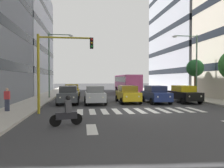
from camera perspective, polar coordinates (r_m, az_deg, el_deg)
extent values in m
plane|color=#38383A|center=(16.62, 7.36, -7.00)|extent=(180.00, 180.00, 0.00)
cube|color=#B2ADA3|center=(16.77, -24.63, -6.79)|extent=(2.83, 90.00, 0.15)
cube|color=#ADB2BC|center=(44.23, 21.10, 12.71)|extent=(11.97, 18.66, 22.29)
cube|color=black|center=(43.38, 21.01, 3.04)|extent=(12.01, 18.70, 0.90)
cube|color=black|center=(43.65, 21.05, 7.92)|extent=(12.01, 18.70, 0.90)
cube|color=black|center=(44.23, 21.10, 12.71)|extent=(12.01, 18.70, 0.90)
cube|color=black|center=(45.11, 21.14, 17.34)|extent=(12.01, 18.70, 0.90)
cube|color=#ADB2BC|center=(40.69, -25.57, 10.55)|extent=(11.97, 18.27, 17.95)
cube|color=black|center=(40.17, -25.48, 2.95)|extent=(12.01, 18.31, 0.90)
cube|color=black|center=(40.44, -25.54, 8.04)|extent=(12.01, 18.31, 0.90)
cube|color=black|center=(41.01, -25.60, 13.03)|extent=(12.01, 18.31, 0.90)
cube|color=black|center=(41.89, -25.65, 17.84)|extent=(12.01, 18.31, 0.90)
cube|color=silver|center=(18.30, 21.18, -6.29)|extent=(0.45, 2.80, 0.01)
cube|color=silver|center=(17.89, 18.64, -6.45)|extent=(0.45, 2.80, 0.01)
cube|color=silver|center=(17.51, 15.98, -6.60)|extent=(0.45, 2.80, 0.01)
cube|color=silver|center=(17.17, 13.21, -6.74)|extent=(0.45, 2.80, 0.01)
cube|color=silver|center=(16.88, 10.33, -6.87)|extent=(0.45, 2.80, 0.01)
cube|color=silver|center=(16.62, 7.36, -6.99)|extent=(0.45, 2.80, 0.01)
cube|color=silver|center=(16.41, 4.30, -7.09)|extent=(0.45, 2.80, 0.01)
cube|color=silver|center=(16.25, 1.17, -7.17)|extent=(0.45, 2.80, 0.01)
cube|color=silver|center=(16.14, -2.01, -7.23)|extent=(0.45, 2.80, 0.01)
cube|color=silver|center=(16.08, -5.23, -7.27)|extent=(0.45, 2.80, 0.01)
cube|color=silver|center=(16.06, -8.47, -7.28)|extent=(0.45, 2.80, 0.01)
cube|color=silver|center=(10.67, -5.37, -11.75)|extent=(0.50, 2.20, 0.01)
cube|color=black|center=(23.24, 18.53, -2.87)|extent=(1.80, 4.40, 0.80)
cube|color=yellow|center=(23.37, 18.33, -1.12)|extent=(1.58, 2.46, 0.60)
cylinder|color=black|center=(22.42, 22.23, -4.08)|extent=(0.22, 0.64, 0.64)
cylinder|color=black|center=(21.58, 18.08, -4.26)|extent=(0.22, 0.64, 0.64)
cylinder|color=black|center=(24.96, 18.90, -3.50)|extent=(0.22, 0.64, 0.64)
cylinder|color=black|center=(24.21, 15.08, -3.62)|extent=(0.22, 0.64, 0.64)
sphere|color=white|center=(21.61, 22.43, -3.01)|extent=(0.18, 0.18, 0.18)
sphere|color=white|center=(21.06, 19.71, -3.10)|extent=(0.18, 0.18, 0.18)
cube|color=navy|center=(22.01, 11.51, -3.06)|extent=(1.80, 4.40, 0.80)
cube|color=#1D2547|center=(22.15, 11.35, -1.21)|extent=(1.58, 2.46, 0.60)
cylinder|color=black|center=(21.01, 15.14, -4.39)|extent=(0.22, 0.64, 0.64)
cylinder|color=black|center=(20.39, 10.45, -4.54)|extent=(0.22, 0.64, 0.64)
cylinder|color=black|center=(23.71, 12.41, -3.71)|extent=(0.22, 0.64, 0.64)
cylinder|color=black|center=(23.15, 8.21, -3.82)|extent=(0.22, 0.64, 0.64)
sphere|color=white|center=(20.20, 15.07, -3.25)|extent=(0.18, 0.18, 0.18)
sphere|color=white|center=(19.79, 11.98, -3.33)|extent=(0.18, 0.18, 0.18)
cube|color=gold|center=(21.85, 4.19, -3.07)|extent=(1.80, 4.40, 0.80)
cube|color=olive|center=(22.00, 4.09, -1.21)|extent=(1.58, 2.46, 0.60)
cylinder|color=black|center=(20.69, 7.47, -4.44)|extent=(0.22, 0.64, 0.64)
cylinder|color=black|center=(20.30, 2.54, -4.54)|extent=(0.22, 0.64, 0.64)
cylinder|color=black|center=(23.49, 5.61, -3.73)|extent=(0.22, 0.64, 0.64)
cylinder|color=black|center=(23.15, 1.26, -3.80)|extent=(0.22, 0.64, 0.64)
sphere|color=white|center=(19.89, 7.10, -3.29)|extent=(0.18, 0.18, 0.18)
sphere|color=white|center=(19.63, 3.84, -3.34)|extent=(0.18, 0.18, 0.18)
cube|color=#B2B7BC|center=(20.93, -4.55, -3.27)|extent=(1.80, 4.40, 0.80)
cube|color=slate|center=(21.08, -4.59, -1.32)|extent=(1.58, 2.46, 0.60)
cylinder|color=black|center=(19.60, -1.68, -4.76)|extent=(0.22, 0.64, 0.64)
cylinder|color=black|center=(19.49, -6.97, -4.80)|extent=(0.22, 0.64, 0.64)
cylinder|color=black|center=(22.47, -2.46, -3.96)|extent=(0.22, 0.64, 0.64)
cylinder|color=black|center=(22.38, -7.06, -3.99)|extent=(0.22, 0.64, 0.64)
sphere|color=white|center=(18.83, -2.44, -3.54)|extent=(0.18, 0.18, 0.18)
sphere|color=white|center=(18.76, -5.95, -3.57)|extent=(0.18, 0.18, 0.18)
cube|color=#474C51|center=(21.31, -11.40, -3.21)|extent=(1.80, 4.40, 0.80)
cube|color=#343639|center=(21.46, -11.38, -1.30)|extent=(1.58, 2.46, 0.60)
cylinder|color=black|center=(19.86, -9.07, -4.69)|extent=(0.22, 0.64, 0.64)
cylinder|color=black|center=(19.98, -14.25, -4.68)|extent=(0.22, 0.64, 0.64)
cylinder|color=black|center=(22.75, -8.89, -3.91)|extent=(0.22, 0.64, 0.64)
cylinder|color=black|center=(22.86, -13.42, -3.91)|extent=(0.22, 0.64, 0.64)
sphere|color=white|center=(19.13, -10.10, -3.49)|extent=(0.18, 0.18, 0.18)
sphere|color=white|center=(19.21, -13.54, -3.48)|extent=(0.18, 0.18, 0.18)
cube|color=gold|center=(27.91, -10.54, -2.11)|extent=(1.80, 4.40, 0.80)
cube|color=olive|center=(28.07, -10.52, -0.65)|extent=(1.58, 2.46, 0.60)
cylinder|color=black|center=(26.46, -8.74, -3.16)|extent=(0.22, 0.64, 0.64)
cylinder|color=black|center=(26.55, -12.63, -3.16)|extent=(0.22, 0.64, 0.64)
cylinder|color=black|center=(29.35, -8.64, -2.71)|extent=(0.22, 0.64, 0.64)
cylinder|color=black|center=(29.44, -12.15, -2.71)|extent=(0.22, 0.64, 0.64)
sphere|color=white|center=(25.74, -9.49, -2.22)|extent=(0.18, 0.18, 0.18)
sphere|color=white|center=(25.80, -12.05, -2.22)|extent=(0.18, 0.18, 0.18)
cube|color=#DB5193|center=(35.77, 3.96, 0.34)|extent=(2.50, 10.50, 2.50)
cube|color=black|center=(35.76, 3.96, 1.22)|extent=(2.52, 9.87, 0.80)
cylinder|color=black|center=(32.53, 7.43, -1.98)|extent=(0.28, 1.00, 1.00)
cylinder|color=black|center=(31.97, 3.09, -2.03)|extent=(0.28, 1.00, 1.00)
cylinder|color=black|center=(39.15, 4.82, -1.39)|extent=(0.28, 1.00, 1.00)
cylinder|color=black|center=(38.69, 1.20, -1.42)|extent=(0.28, 1.00, 1.00)
cylinder|color=black|center=(11.46, -14.70, -9.36)|extent=(0.60, 0.27, 0.60)
cylinder|color=black|center=(11.70, -9.32, -9.10)|extent=(0.60, 0.27, 0.60)
cube|color=#232328|center=(11.53, -11.99, -8.16)|extent=(1.12, 0.55, 0.36)
cube|color=#4C4C51|center=(11.48, -11.51, -5.78)|extent=(0.37, 0.43, 0.64)
sphere|color=black|center=(11.44, -11.53, -3.59)|extent=(0.26, 0.26, 0.26)
cylinder|color=#AD991E|center=(15.76, -18.85, 2.50)|extent=(0.18, 0.18, 5.50)
cylinder|color=#AD991E|center=(15.77, -12.23, 11.87)|extent=(3.67, 0.12, 0.12)
cube|color=black|center=(15.68, -5.41, 10.66)|extent=(0.24, 0.28, 0.76)
sphere|color=red|center=(15.57, -5.39, 11.62)|extent=(0.14, 0.14, 0.14)
sphere|color=orange|center=(15.53, -5.39, 10.75)|extent=(0.14, 0.14, 0.14)
sphere|color=green|center=(15.49, -5.38, 9.87)|extent=(0.14, 0.14, 0.14)
cylinder|color=#4C6B56|center=(25.95, 21.42, 4.18)|extent=(0.16, 0.16, 7.14)
cylinder|color=#4C6B56|center=(25.75, 18.90, 11.90)|extent=(2.61, 0.10, 0.10)
ellipsoid|color=#B7BCC1|center=(25.19, 16.19, 11.93)|extent=(0.56, 0.28, 0.20)
cylinder|color=#4C6B56|center=(27.24, -16.27, 4.74)|extent=(0.16, 0.16, 7.76)
cylinder|color=#4C6B56|center=(27.55, -13.57, 12.55)|extent=(2.62, 0.10, 0.10)
ellipsoid|color=#B7BCC1|center=(27.43, -10.78, 12.40)|extent=(0.56, 0.28, 0.20)
cylinder|color=#513823|center=(27.45, 21.03, -0.36)|extent=(0.20, 0.20, 2.94)
sphere|color=#235B2D|center=(27.47, 21.07, 3.97)|extent=(2.02, 2.02, 2.02)
cube|color=#2D3347|center=(16.93, -25.94, -5.03)|extent=(0.28, 0.20, 0.84)
cube|color=#C63338|center=(16.87, -25.96, -2.67)|extent=(0.36, 0.24, 0.56)
sphere|color=tan|center=(16.85, -25.98, -1.31)|extent=(0.22, 0.22, 0.22)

